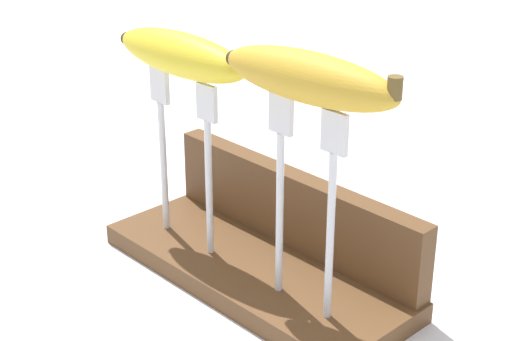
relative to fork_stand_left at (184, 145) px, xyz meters
The scene contains 7 objects.
ground_plane 0.15m from the fork_stand_left, 13.67° to the left, with size 3.00×3.00×0.00m, color silver.
wooden_board 0.15m from the fork_stand_left, 13.67° to the left, with size 0.34×0.13×0.02m, color brown.
board_backstop 0.13m from the fork_stand_left, 42.01° to the left, with size 0.33×0.02×0.08m, color brown.
fork_stand_left is the anchor object (origin of this frame).
fork_stand_right 0.17m from the fork_stand_left, ahead, with size 0.09×0.01×0.19m.
banana_raised_left 0.09m from the fork_stand_left, behind, with size 0.18×0.05×0.04m.
banana_raised_right 0.20m from the fork_stand_left, ahead, with size 0.18×0.06×0.04m.
Camera 1 is at (0.52, -0.49, 0.44)m, focal length 57.37 mm.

